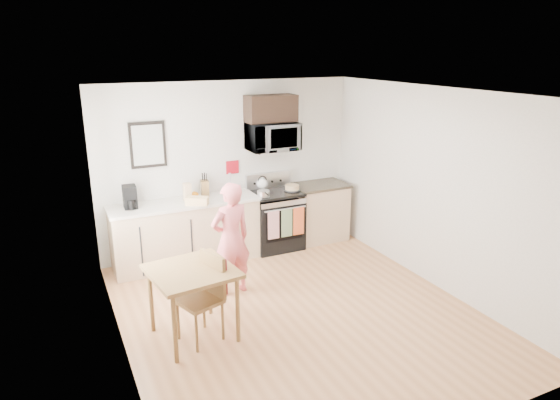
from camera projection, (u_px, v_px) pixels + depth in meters
name	position (u px, v px, depth m)	size (l,w,h in m)	color
floor	(297.00, 312.00, 6.02)	(4.60, 4.60, 0.00)	#A96D41
back_wall	(229.00, 167.00, 7.63)	(4.00, 0.04, 2.60)	beige
front_wall	(443.00, 298.00, 3.65)	(4.00, 0.04, 2.60)	beige
left_wall	(115.00, 237.00, 4.82)	(0.04, 4.60, 2.60)	beige
right_wall	(435.00, 189.00, 6.46)	(0.04, 4.60, 2.60)	beige
ceiling	(300.00, 93.00, 5.26)	(4.00, 4.60, 0.04)	silver
window	(106.00, 191.00, 5.45)	(0.06, 1.40, 1.50)	white
cabinet_left	(186.00, 234.00, 7.29)	(2.10, 0.60, 0.90)	tan
countertop_left	(184.00, 203.00, 7.15)	(2.14, 0.64, 0.04)	beige
cabinet_right	(319.00, 213.00, 8.20)	(0.84, 0.60, 0.90)	tan
countertop_right	(319.00, 185.00, 8.06)	(0.88, 0.64, 0.04)	black
range	(275.00, 221.00, 7.86)	(0.76, 0.70, 1.16)	black
microwave	(272.00, 137.00, 7.56)	(0.76, 0.51, 0.42)	silver
upper_cabinet	(271.00, 108.00, 7.47)	(0.76, 0.35, 0.40)	black
wall_art	(148.00, 145.00, 6.98)	(0.50, 0.04, 0.65)	black
wall_trivet	(232.00, 167.00, 7.63)	(0.20, 0.02, 0.20)	#A60E1B
person	(231.00, 239.00, 6.29)	(0.54, 0.35, 1.48)	#D53A4A
dining_table	(192.00, 277.00, 5.32)	(0.86, 0.86, 0.80)	brown
chair	(209.00, 284.00, 5.37)	(0.55, 0.52, 0.96)	brown
knife_block	(205.00, 188.00, 7.40)	(0.11, 0.15, 0.24)	brown
utensil_crock	(229.00, 185.00, 7.51)	(0.11, 0.11, 0.32)	#A60E1B
fruit_bowl	(194.00, 196.00, 7.27)	(0.23, 0.23, 0.10)	white
milk_carton	(187.00, 192.00, 7.14)	(0.10, 0.10, 0.26)	#D5B180
coffee_maker	(130.00, 198.00, 6.82)	(0.19, 0.27, 0.32)	black
bread_bag	(197.00, 201.00, 6.99)	(0.31, 0.14, 0.11)	#DFC175
cake	(292.00, 188.00, 7.75)	(0.26, 0.26, 0.09)	black
kettle	(262.00, 183.00, 7.81)	(0.17, 0.17, 0.22)	white
pot	(264.00, 193.00, 7.43)	(0.18, 0.31, 0.09)	silver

